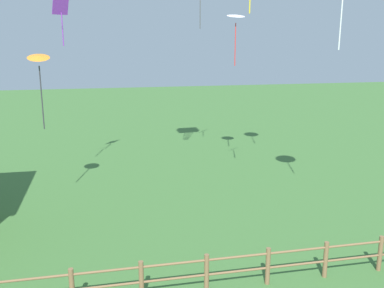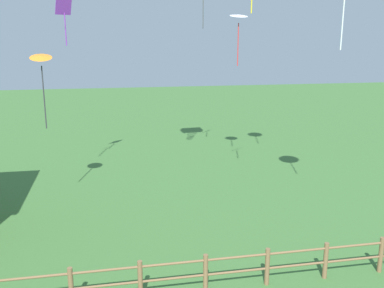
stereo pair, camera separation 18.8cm
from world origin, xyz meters
name	(u,v)px [view 2 (the right image)]	position (x,y,z in m)	size (l,w,h in m)	color
wooden_fence	(206,271)	(0.00, 5.21, 0.65)	(18.61, 0.14, 1.15)	brown
kite_orange_delta	(41,62)	(-5.04, 12.64, 6.17)	(0.93, 0.91, 3.06)	orange
kite_purple_streamer	(64,7)	(-4.32, 16.12, 8.48)	(0.84, 0.71, 2.49)	purple
kite_white_delta	(239,18)	(4.15, 16.12, 8.10)	(0.95, 0.94, 2.64)	white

